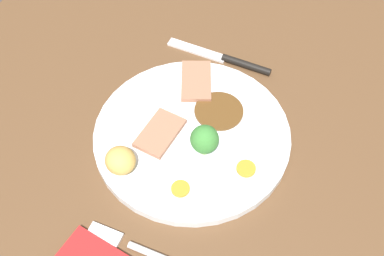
{
  "coord_description": "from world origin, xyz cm",
  "views": [
    {
      "loc": [
        -41.54,
        -16.9,
        61.07
      ],
      "look_at": [
        -3.26,
        -2.74,
        6.0
      ],
      "focal_mm": 44.34,
      "sensor_mm": 36.0,
      "label": 1
    }
  ],
  "objects_px": {
    "broccoli_floret": "(205,139)",
    "fork": "(138,248)",
    "carrot_coin_front": "(246,169)",
    "knife": "(228,59)",
    "meat_slice_main": "(198,81)",
    "meat_slice_under": "(160,133)",
    "carrot_coin_back": "(180,189)",
    "dinner_plate": "(192,135)",
    "roast_potato_left": "(120,160)"
  },
  "relations": [
    {
      "from": "meat_slice_under",
      "to": "knife",
      "type": "xyz_separation_m",
      "value": [
        0.19,
        -0.04,
        -0.01
      ]
    },
    {
      "from": "meat_slice_under",
      "to": "carrot_coin_front",
      "type": "height_order",
      "value": "meat_slice_under"
    },
    {
      "from": "carrot_coin_back",
      "to": "roast_potato_left",
      "type": "bearing_deg",
      "value": 87.1
    },
    {
      "from": "roast_potato_left",
      "to": "broccoli_floret",
      "type": "height_order",
      "value": "broccoli_floret"
    },
    {
      "from": "dinner_plate",
      "to": "broccoli_floret",
      "type": "xyz_separation_m",
      "value": [
        -0.02,
        -0.03,
        0.03
      ]
    },
    {
      "from": "meat_slice_main",
      "to": "broccoli_floret",
      "type": "relative_size",
      "value": 1.69
    },
    {
      "from": "meat_slice_under",
      "to": "carrot_coin_front",
      "type": "bearing_deg",
      "value": -95.85
    },
    {
      "from": "meat_slice_under",
      "to": "carrot_coin_back",
      "type": "height_order",
      "value": "meat_slice_under"
    },
    {
      "from": "dinner_plate",
      "to": "meat_slice_main",
      "type": "xyz_separation_m",
      "value": [
        0.09,
        0.02,
        0.01
      ]
    },
    {
      "from": "carrot_coin_back",
      "to": "meat_slice_main",
      "type": "bearing_deg",
      "value": 13.01
    },
    {
      "from": "carrot_coin_front",
      "to": "fork",
      "type": "relative_size",
      "value": 0.18
    },
    {
      "from": "dinner_plate",
      "to": "fork",
      "type": "distance_m",
      "value": 0.19
    },
    {
      "from": "meat_slice_under",
      "to": "knife",
      "type": "distance_m",
      "value": 0.19
    },
    {
      "from": "carrot_coin_front",
      "to": "fork",
      "type": "xyz_separation_m",
      "value": [
        -0.15,
        0.1,
        -0.01
      ]
    },
    {
      "from": "carrot_coin_back",
      "to": "fork",
      "type": "height_order",
      "value": "carrot_coin_back"
    },
    {
      "from": "broccoli_floret",
      "to": "roast_potato_left",
      "type": "bearing_deg",
      "value": 124.11
    },
    {
      "from": "carrot_coin_front",
      "to": "carrot_coin_back",
      "type": "relative_size",
      "value": 1.07
    },
    {
      "from": "dinner_plate",
      "to": "meat_slice_main",
      "type": "distance_m",
      "value": 0.1
    },
    {
      "from": "broccoli_floret",
      "to": "fork",
      "type": "distance_m",
      "value": 0.17
    },
    {
      "from": "meat_slice_main",
      "to": "roast_potato_left",
      "type": "bearing_deg",
      "value": 166.12
    },
    {
      "from": "meat_slice_under",
      "to": "fork",
      "type": "height_order",
      "value": "meat_slice_under"
    },
    {
      "from": "meat_slice_main",
      "to": "carrot_coin_back",
      "type": "distance_m",
      "value": 0.19
    },
    {
      "from": "meat_slice_main",
      "to": "carrot_coin_back",
      "type": "xyz_separation_m",
      "value": [
        -0.19,
        -0.04,
        -0.0
      ]
    },
    {
      "from": "broccoli_floret",
      "to": "knife",
      "type": "relative_size",
      "value": 0.26
    },
    {
      "from": "meat_slice_under",
      "to": "carrot_coin_back",
      "type": "relative_size",
      "value": 3.01
    },
    {
      "from": "carrot_coin_front",
      "to": "dinner_plate",
      "type": "bearing_deg",
      "value": 69.66
    },
    {
      "from": "knife",
      "to": "carrot_coin_back",
      "type": "bearing_deg",
      "value": 98.39
    },
    {
      "from": "meat_slice_main",
      "to": "carrot_coin_front",
      "type": "relative_size",
      "value": 3.01
    },
    {
      "from": "dinner_plate",
      "to": "knife",
      "type": "relative_size",
      "value": 1.56
    },
    {
      "from": "carrot_coin_back",
      "to": "meat_slice_under",
      "type": "bearing_deg",
      "value": 39.16
    },
    {
      "from": "dinner_plate",
      "to": "broccoli_floret",
      "type": "distance_m",
      "value": 0.05
    },
    {
      "from": "dinner_plate",
      "to": "roast_potato_left",
      "type": "bearing_deg",
      "value": 142.17
    },
    {
      "from": "carrot_coin_front",
      "to": "broccoli_floret",
      "type": "bearing_deg",
      "value": 81.35
    },
    {
      "from": "meat_slice_under",
      "to": "fork",
      "type": "distance_m",
      "value": 0.17
    },
    {
      "from": "dinner_plate",
      "to": "carrot_coin_front",
      "type": "distance_m",
      "value": 0.1
    },
    {
      "from": "fork",
      "to": "meat_slice_main",
      "type": "bearing_deg",
      "value": -83.11
    },
    {
      "from": "meat_slice_main",
      "to": "meat_slice_under",
      "type": "distance_m",
      "value": 0.11
    },
    {
      "from": "carrot_coin_front",
      "to": "fork",
      "type": "height_order",
      "value": "carrot_coin_front"
    },
    {
      "from": "carrot_coin_front",
      "to": "meat_slice_under",
      "type": "bearing_deg",
      "value": 84.15
    },
    {
      "from": "fork",
      "to": "knife",
      "type": "xyz_separation_m",
      "value": [
        0.36,
        -0.0,
        0.0
      ]
    },
    {
      "from": "carrot_coin_front",
      "to": "broccoli_floret",
      "type": "xyz_separation_m",
      "value": [
        0.01,
        0.06,
        0.02
      ]
    },
    {
      "from": "roast_potato_left",
      "to": "dinner_plate",
      "type": "bearing_deg",
      "value": -37.83
    },
    {
      "from": "meat_slice_under",
      "to": "carrot_coin_front",
      "type": "distance_m",
      "value": 0.14
    },
    {
      "from": "dinner_plate",
      "to": "meat_slice_main",
      "type": "height_order",
      "value": "meat_slice_main"
    },
    {
      "from": "carrot_coin_front",
      "to": "knife",
      "type": "distance_m",
      "value": 0.22
    },
    {
      "from": "broccoli_floret",
      "to": "fork",
      "type": "height_order",
      "value": "broccoli_floret"
    },
    {
      "from": "carrot_coin_front",
      "to": "knife",
      "type": "xyz_separation_m",
      "value": [
        0.2,
        0.09,
        -0.01
      ]
    },
    {
      "from": "dinner_plate",
      "to": "broccoli_floret",
      "type": "relative_size",
      "value": 6.0
    },
    {
      "from": "dinner_plate",
      "to": "roast_potato_left",
      "type": "relative_size",
      "value": 6.62
    },
    {
      "from": "roast_potato_left",
      "to": "fork",
      "type": "height_order",
      "value": "roast_potato_left"
    }
  ]
}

